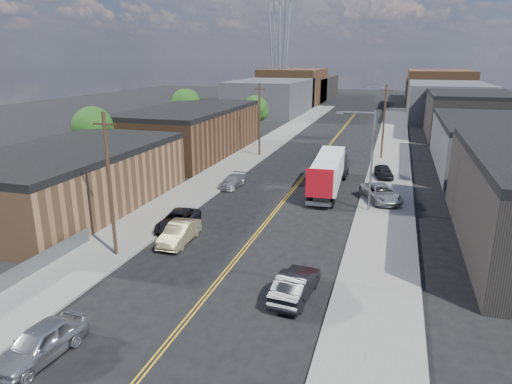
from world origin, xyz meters
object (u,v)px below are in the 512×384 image
Objects in this scene: car_left_c at (178,220)px; car_right_lot_a at (381,193)px; car_left_a at (40,343)px; car_ahead_truck at (328,156)px; car_left_b at (179,233)px; car_right_oncoming at (296,285)px; car_right_lot_c at (384,171)px; car_left_d at (232,181)px; semi_truck at (330,169)px.

car_right_lot_a is (15.35, 12.00, 0.22)m from car_left_c.
car_right_lot_a is (13.95, 28.86, 0.13)m from car_left_a.
car_left_c is 0.93× the size of car_ahead_truck.
car_left_b is at bearing -65.57° from car_left_c.
car_right_lot_c is (3.88, 29.32, 0.04)m from car_right_oncoming.
car_ahead_truck reaches higher than car_left_d.
car_ahead_truck is at bearing 124.40° from car_right_lot_c.
semi_truck is 2.81× the size of car_left_c.
car_left_d is 15.39m from car_right_lot_a.
car_right_oncoming is at bearing -89.57° from semi_truck.
car_right_lot_a is at bearing -96.05° from car_right_oncoming.
car_right_lot_a is at bearing -34.80° from semi_truck.
semi_truck is 2.94× the size of car_right_oncoming.
car_right_lot_a is 1.01× the size of car_ahead_truck.
car_right_lot_a reaches higher than car_left_c.
car_left_a is at bearing -93.32° from car_ahead_truck.
semi_truck is 13.06m from car_ahead_truck.
car_left_b is at bearing -118.68° from semi_truck.
semi_truck is 18.36m from car_left_c.
car_right_lot_a is 1.37× the size of car_right_lot_c.
semi_truck reaches higher than car_left_d.
car_left_c is 13.93m from car_right_oncoming.
car_left_b is 11.37m from car_right_oncoming.
car_left_a reaches higher than car_ahead_truck.
car_left_a is at bearing -82.94° from car_left_d.
car_right_lot_a is (5.33, -3.31, -1.22)m from semi_truck.
car_left_a is 0.91× the size of car_left_c.
car_left_d is at bearing -56.28° from car_right_oncoming.
semi_truck reaches higher than car_right_lot_c.
car_right_lot_a is 9.32m from car_right_lot_c.
car_right_lot_c is at bearing 76.02° from car_left_a.
car_right_lot_c reaches higher than car_left_d.
car_left_d is 0.88× the size of car_right_oncoming.
car_right_lot_c is at bearing 45.85° from semi_truck.
car_ahead_truck is (6.50, 30.70, -0.01)m from car_left_b.
car_left_b is at bearing -80.47° from car_left_d.
car_left_a is at bearing 46.67° from car_right_oncoming.
car_left_a is 0.84× the size of car_ahead_truck.
car_left_b is 1.15× the size of car_right_lot_c.
car_left_c is 29.21m from car_ahead_truck.
semi_truck reaches higher than car_left_a.
car_left_c is at bearing -85.63° from car_left_d.
car_right_lot_a reaches higher than car_left_d.
car_left_a is 0.99× the size of car_left_b.
car_right_oncoming reaches higher than car_right_lot_c.
car_left_d is (-10.02, -2.39, -1.52)m from semi_truck.
car_ahead_truck is (-3.50, 36.12, -0.04)m from car_right_oncoming.
car_right_lot_c is (13.88, 23.90, 0.07)m from car_left_b.
semi_truck is 23.39m from car_right_oncoming.
car_right_oncoming is 1.20× the size of car_right_lot_c.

